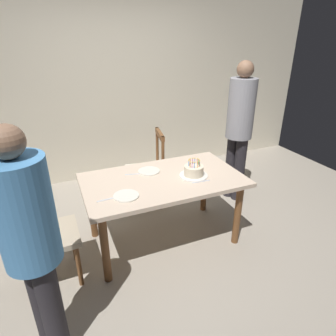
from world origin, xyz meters
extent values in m
plane|color=#9E9384|center=(0.00, 0.00, 0.00)|extent=(6.40, 6.40, 0.00)
cube|color=beige|center=(0.00, 1.85, 1.30)|extent=(6.40, 0.10, 2.60)
cube|color=beige|center=(0.00, 0.00, 0.70)|extent=(1.54, 0.88, 0.04)
cylinder|color=brown|center=(-0.67, -0.34, 0.34)|extent=(0.07, 0.07, 0.68)
cylinder|color=brown|center=(0.67, -0.34, 0.34)|extent=(0.07, 0.07, 0.68)
cylinder|color=brown|center=(-0.67, 0.34, 0.34)|extent=(0.07, 0.07, 0.68)
cylinder|color=brown|center=(0.67, 0.34, 0.34)|extent=(0.07, 0.07, 0.68)
cylinder|color=silver|center=(0.29, -0.07, 0.73)|extent=(0.28, 0.28, 0.01)
cylinder|color=beige|center=(0.29, -0.07, 0.78)|extent=(0.19, 0.19, 0.10)
cylinder|color=#66CC72|center=(0.34, -0.07, 0.86)|extent=(0.01, 0.01, 0.05)
sphere|color=#FFC64C|center=(0.34, -0.07, 0.89)|extent=(0.01, 0.01, 0.01)
cylinder|color=#E54C4C|center=(0.34, -0.05, 0.86)|extent=(0.01, 0.01, 0.05)
sphere|color=#FFC64C|center=(0.34, -0.05, 0.89)|extent=(0.01, 0.01, 0.01)
cylinder|color=#4C7FE5|center=(0.32, -0.03, 0.86)|extent=(0.01, 0.01, 0.05)
sphere|color=#FFC64C|center=(0.32, -0.03, 0.89)|extent=(0.01, 0.01, 0.01)
cylinder|color=#D872CC|center=(0.30, -0.02, 0.86)|extent=(0.01, 0.01, 0.05)
sphere|color=#FFC64C|center=(0.30, -0.02, 0.89)|extent=(0.01, 0.01, 0.01)
cylinder|color=#E54C4C|center=(0.28, -0.02, 0.86)|extent=(0.01, 0.01, 0.05)
sphere|color=#FFC64C|center=(0.28, -0.02, 0.89)|extent=(0.01, 0.01, 0.01)
cylinder|color=yellow|center=(0.26, -0.03, 0.86)|extent=(0.01, 0.01, 0.05)
sphere|color=#FFC64C|center=(0.26, -0.03, 0.89)|extent=(0.01, 0.01, 0.01)
cylinder|color=#4C7FE5|center=(0.24, -0.06, 0.86)|extent=(0.01, 0.01, 0.05)
sphere|color=#FFC64C|center=(0.24, -0.06, 0.89)|extent=(0.01, 0.01, 0.01)
cylinder|color=#F2994C|center=(0.24, -0.09, 0.86)|extent=(0.01, 0.01, 0.05)
sphere|color=#FFC64C|center=(0.24, -0.09, 0.89)|extent=(0.01, 0.01, 0.01)
cylinder|color=#D872CC|center=(0.25, -0.11, 0.86)|extent=(0.01, 0.01, 0.05)
sphere|color=#FFC64C|center=(0.25, -0.11, 0.89)|extent=(0.01, 0.01, 0.01)
cylinder|color=#4C7FE5|center=(0.27, -0.12, 0.86)|extent=(0.01, 0.01, 0.05)
sphere|color=#FFC64C|center=(0.27, -0.12, 0.89)|extent=(0.01, 0.01, 0.01)
cylinder|color=#F2994C|center=(0.30, -0.12, 0.86)|extent=(0.01, 0.01, 0.05)
sphere|color=#FFC64C|center=(0.30, -0.12, 0.89)|extent=(0.01, 0.01, 0.01)
cylinder|color=#F2994C|center=(0.33, -0.11, 0.86)|extent=(0.01, 0.01, 0.05)
sphere|color=#FFC64C|center=(0.33, -0.11, 0.89)|extent=(0.01, 0.01, 0.01)
cylinder|color=#4C7FE5|center=(0.34, -0.09, 0.86)|extent=(0.01, 0.01, 0.05)
sphere|color=#FFC64C|center=(0.34, -0.09, 0.89)|extent=(0.01, 0.01, 0.01)
cylinder|color=silver|center=(-0.42, -0.20, 0.73)|extent=(0.22, 0.22, 0.01)
cylinder|color=silver|center=(-0.08, 0.20, 0.73)|extent=(0.22, 0.22, 0.01)
cube|color=silver|center=(-0.58, -0.19, 0.72)|extent=(0.18, 0.03, 0.01)
cube|color=silver|center=(-0.24, 0.19, 0.72)|extent=(0.18, 0.06, 0.01)
cube|color=silver|center=(0.30, -0.21, 0.72)|extent=(0.18, 0.03, 0.01)
cube|color=beige|center=(0.05, 0.76, 0.45)|extent=(0.51, 0.51, 0.05)
cylinder|color=brown|center=(-0.08, 0.96, 0.21)|extent=(0.04, 0.04, 0.42)
cylinder|color=brown|center=(-0.15, 0.62, 0.21)|extent=(0.04, 0.04, 0.42)
cylinder|color=brown|center=(0.25, 0.90, 0.21)|extent=(0.04, 0.04, 0.42)
cylinder|color=brown|center=(0.19, 0.56, 0.21)|extent=(0.04, 0.04, 0.42)
cylinder|color=brown|center=(0.28, 0.90, 0.70)|extent=(0.04, 0.04, 0.50)
cylinder|color=brown|center=(0.22, 0.55, 0.70)|extent=(0.04, 0.04, 0.50)
cube|color=brown|center=(0.25, 0.72, 0.92)|extent=(0.11, 0.40, 0.06)
cube|color=tan|center=(-1.07, -0.13, 0.45)|extent=(0.45, 0.45, 0.05)
cylinder|color=brown|center=(-0.90, -0.30, 0.21)|extent=(0.04, 0.04, 0.42)
cylinder|color=brown|center=(-0.90, 0.04, 0.21)|extent=(0.04, 0.04, 0.42)
cylinder|color=brown|center=(-1.23, -0.31, 0.21)|extent=(0.04, 0.04, 0.42)
cylinder|color=brown|center=(-1.24, 0.03, 0.21)|extent=(0.04, 0.04, 0.42)
cube|color=tan|center=(-1.27, -0.14, 0.70)|extent=(0.06, 0.40, 0.50)
cylinder|color=#262328|center=(-1.10, -0.85, 0.39)|extent=(0.14, 0.14, 0.77)
cylinder|color=#262328|center=(-1.16, -0.73, 0.39)|extent=(0.14, 0.14, 0.77)
cylinder|color=#4C8CC6|center=(-1.13, -0.79, 1.10)|extent=(0.32, 0.32, 0.64)
sphere|color=#8C664C|center=(-1.13, -0.79, 1.51)|extent=(0.18, 0.18, 0.18)
cylinder|color=#262328|center=(1.17, 0.53, 0.42)|extent=(0.14, 0.14, 0.84)
cylinder|color=#262328|center=(1.21, 0.41, 0.42)|extent=(0.14, 0.14, 0.84)
cylinder|color=gray|center=(1.19, 0.47, 1.19)|extent=(0.32, 0.32, 0.70)
sphere|color=#8C664C|center=(1.19, 0.47, 1.64)|extent=(0.19, 0.19, 0.19)
camera|label=1|loc=(-0.92, -2.31, 1.97)|focal=30.70mm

